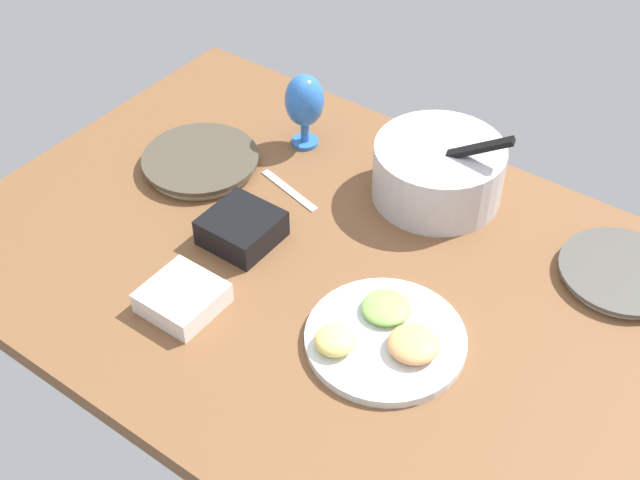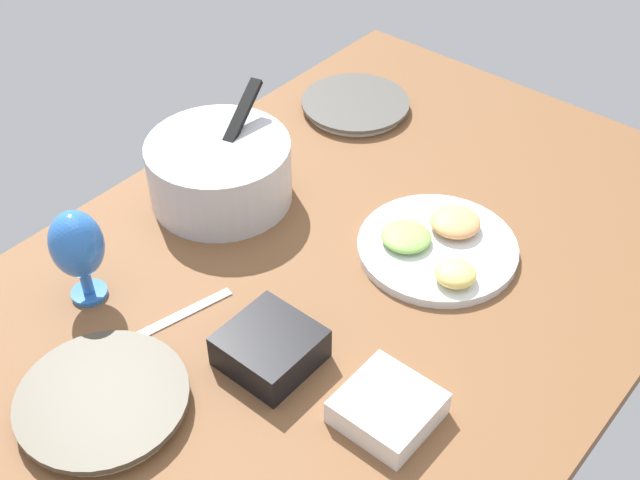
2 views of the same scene
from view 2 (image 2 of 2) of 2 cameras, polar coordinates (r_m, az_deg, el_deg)
name	(u,v)px [view 2 (image 2 of 2)]	position (r cm, az deg, el deg)	size (l,w,h in cm)	color
ground_plane	(338,283)	(151.63, 1.24, -2.99)	(160.00, 104.00, 4.00)	brown
dinner_plate_left	(103,401)	(133.68, -14.80, -10.74)	(26.91, 26.91, 2.96)	beige
dinner_plate_right	(355,105)	(193.50, 2.47, 9.34)	(25.02, 25.02, 2.25)	silver
mixing_bowl	(220,169)	(164.30, -6.96, 4.91)	(29.49, 28.48, 19.92)	silver
fruit_platter	(438,245)	(155.26, 8.19, -0.37)	(30.12, 30.12, 5.27)	silver
hurricane_glass_blue	(77,246)	(144.50, -16.47, -0.43)	(9.24, 9.24, 18.65)	blue
square_bowl_white	(388,407)	(127.91, 4.71, -11.44)	(13.81, 13.81, 4.58)	white
square_bowl_black	(270,346)	(134.20, -3.48, -7.34)	(14.22, 14.22, 6.17)	black
fork_by_left_plate	(185,312)	(145.17, -9.31, -4.96)	(18.00, 1.80, 0.60)	silver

